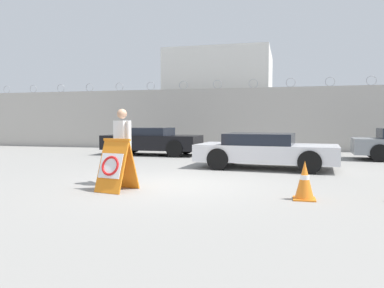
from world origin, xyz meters
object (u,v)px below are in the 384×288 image
object	(u,v)px
barricade_sign	(116,165)
parked_car_front_coupe	(152,141)
traffic_cone_near	(305,180)
parked_car_rear_sedan	(265,150)
security_guard	(122,143)

from	to	relation	value
barricade_sign	parked_car_front_coupe	world-z (taller)	parked_car_front_coupe
traffic_cone_near	barricade_sign	bearing A→B (deg)	-179.39
traffic_cone_near	parked_car_rear_sedan	distance (m)	4.76
traffic_cone_near	security_guard	bearing A→B (deg)	169.88
security_guard	barricade_sign	bearing A→B (deg)	138.68
barricade_sign	security_guard	bearing A→B (deg)	114.92
security_guard	parked_car_rear_sedan	distance (m)	4.99
parked_car_front_coupe	barricade_sign	bearing A→B (deg)	-73.65
barricade_sign	parked_car_rear_sedan	world-z (taller)	barricade_sign
security_guard	parked_car_front_coupe	size ratio (longest dim) A/B	0.42
barricade_sign	traffic_cone_near	size ratio (longest dim) A/B	1.52
security_guard	parked_car_rear_sedan	bearing A→B (deg)	-93.07
traffic_cone_near	parked_car_rear_sedan	world-z (taller)	parked_car_rear_sedan
barricade_sign	parked_car_front_coupe	size ratio (longest dim) A/B	0.26
barricade_sign	traffic_cone_near	world-z (taller)	barricade_sign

